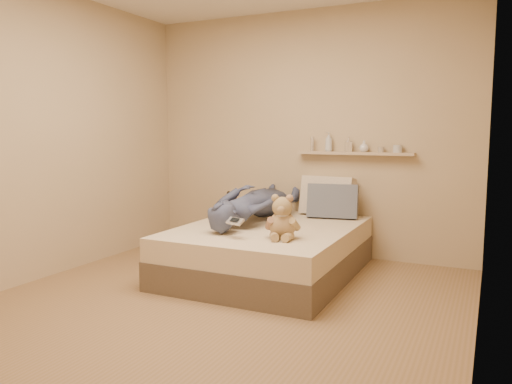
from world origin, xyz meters
The scene contains 10 objects.
room centered at (0.00, 0.00, 1.30)m, with size 3.80×3.80×3.80m.
bed centered at (0.00, 0.93, 0.22)m, with size 1.50×1.90×0.45m.
game_console centered at (-0.04, 0.33, 0.59)m, with size 0.17×0.12×0.06m.
teddy_bear centered at (0.32, 0.48, 0.60)m, with size 0.29×0.30×0.37m.
dark_plush centered at (-0.63, 1.38, 0.56)m, with size 0.16×0.16×0.25m.
pillow_cream centered at (0.30, 1.76, 0.65)m, with size 0.55×0.16×0.40m, color beige.
pillow_grey centered at (0.40, 1.62, 0.62)m, with size 0.50×0.14×0.34m, color slate.
person centered at (-0.24, 1.10, 0.63)m, with size 0.56×1.52×0.36m, color #3F4863.
wall_shelf centered at (0.55, 1.84, 1.10)m, with size 1.20×0.12×0.03m, color tan.
shelf_bottles centered at (0.53, 1.84, 1.19)m, with size 0.95×0.12×0.20m.
Camera 1 is at (1.84, -3.22, 1.31)m, focal length 35.00 mm.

